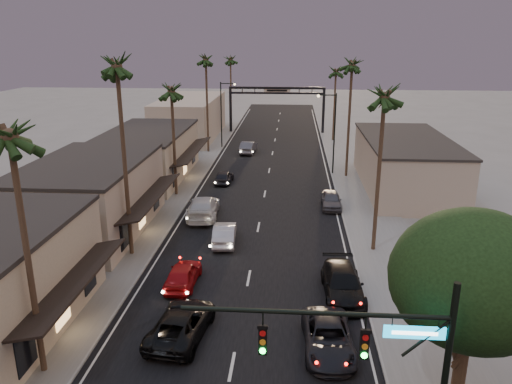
% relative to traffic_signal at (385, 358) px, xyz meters
% --- Properties ---
extents(ground, '(200.00, 200.00, 0.00)m').
position_rel_traffic_signal_xyz_m(ground, '(-5.69, 36.00, -5.08)').
color(ground, slate).
rests_on(ground, ground).
extents(road, '(14.00, 120.00, 0.02)m').
position_rel_traffic_signal_xyz_m(road, '(-5.69, 41.00, -5.08)').
color(road, black).
rests_on(road, ground).
extents(sidewalk_left, '(5.00, 92.00, 0.12)m').
position_rel_traffic_signal_xyz_m(sidewalk_left, '(-15.19, 48.00, -5.02)').
color(sidewalk_left, slate).
rests_on(sidewalk_left, ground).
extents(sidewalk_right, '(5.00, 92.00, 0.12)m').
position_rel_traffic_signal_xyz_m(sidewalk_right, '(3.81, 48.00, -5.02)').
color(sidewalk_right, slate).
rests_on(sidewalk_right, ground).
extents(storefront_mid, '(8.00, 14.00, 5.50)m').
position_rel_traffic_signal_xyz_m(storefront_mid, '(-18.69, 22.00, -2.33)').
color(storefront_mid, '#A19481').
rests_on(storefront_mid, ground).
extents(storefront_far, '(8.00, 16.00, 5.00)m').
position_rel_traffic_signal_xyz_m(storefront_far, '(-18.69, 38.00, -2.58)').
color(storefront_far, tan).
rests_on(storefront_far, ground).
extents(storefront_dist, '(8.00, 20.00, 6.00)m').
position_rel_traffic_signal_xyz_m(storefront_dist, '(-18.69, 61.00, -2.08)').
color(storefront_dist, '#A19481').
rests_on(storefront_dist, ground).
extents(building_right, '(8.00, 18.00, 5.00)m').
position_rel_traffic_signal_xyz_m(building_right, '(8.31, 36.00, -2.58)').
color(building_right, '#A19481').
rests_on(building_right, ground).
extents(traffic_signal, '(8.51, 0.22, 7.80)m').
position_rel_traffic_signal_xyz_m(traffic_signal, '(0.00, 0.00, 0.00)').
color(traffic_signal, black).
rests_on(traffic_signal, ground).
extents(corner_tree, '(6.20, 6.20, 8.80)m').
position_rel_traffic_signal_xyz_m(corner_tree, '(3.79, 3.45, 0.90)').
color(corner_tree, '#38281C').
rests_on(corner_tree, ground).
extents(arch, '(15.20, 0.40, 7.27)m').
position_rel_traffic_signal_xyz_m(arch, '(-5.69, 66.00, 0.45)').
color(arch, black).
rests_on(arch, ground).
extents(streetlight_right, '(2.13, 0.30, 9.00)m').
position_rel_traffic_signal_xyz_m(streetlight_right, '(1.23, 41.00, 0.25)').
color(streetlight_right, black).
rests_on(streetlight_right, ground).
extents(streetlight_left, '(2.13, 0.30, 9.00)m').
position_rel_traffic_signal_xyz_m(streetlight_left, '(-12.61, 54.00, 0.25)').
color(streetlight_left, black).
rests_on(streetlight_left, ground).
extents(palm_la, '(3.20, 3.20, 13.20)m').
position_rel_traffic_signal_xyz_m(palm_la, '(-14.29, 5.00, 6.36)').
color(palm_la, '#38281C').
rests_on(palm_la, ground).
extents(palm_lb, '(3.20, 3.20, 15.20)m').
position_rel_traffic_signal_xyz_m(palm_lb, '(-14.29, 18.00, 8.30)').
color(palm_lb, '#38281C').
rests_on(palm_lb, ground).
extents(palm_lc, '(3.20, 3.20, 12.20)m').
position_rel_traffic_signal_xyz_m(palm_lc, '(-14.29, 32.00, 5.39)').
color(palm_lc, '#38281C').
rests_on(palm_lc, ground).
extents(palm_ld, '(3.20, 3.20, 14.20)m').
position_rel_traffic_signal_xyz_m(palm_ld, '(-14.29, 51.00, 7.33)').
color(palm_ld, '#38281C').
rests_on(palm_ld, ground).
extents(palm_ra, '(3.20, 3.20, 13.20)m').
position_rel_traffic_signal_xyz_m(palm_ra, '(2.91, 20.00, 6.36)').
color(palm_ra, '#38281C').
rests_on(palm_ra, ground).
extents(palm_rb, '(3.20, 3.20, 14.20)m').
position_rel_traffic_signal_xyz_m(palm_rb, '(2.91, 40.00, 7.33)').
color(palm_rb, '#38281C').
rests_on(palm_rb, ground).
extents(palm_rc, '(3.20, 3.20, 12.20)m').
position_rel_traffic_signal_xyz_m(palm_rc, '(2.91, 60.00, 5.39)').
color(palm_rc, '#38281C').
rests_on(palm_rc, ground).
extents(palm_far, '(3.20, 3.20, 13.20)m').
position_rel_traffic_signal_xyz_m(palm_far, '(-13.99, 74.00, 6.36)').
color(palm_far, '#38281C').
rests_on(palm_far, ground).
extents(oncoming_red, '(1.86, 4.35, 1.47)m').
position_rel_traffic_signal_xyz_m(oncoming_red, '(-9.67, 13.80, -4.35)').
color(oncoming_red, maroon).
rests_on(oncoming_red, ground).
extents(oncoming_pickup, '(3.17, 5.72, 1.51)m').
position_rel_traffic_signal_xyz_m(oncoming_pickup, '(-8.56, 8.30, -4.32)').
color(oncoming_pickup, black).
rests_on(oncoming_pickup, ground).
extents(oncoming_silver, '(1.91, 4.64, 1.50)m').
position_rel_traffic_signal_xyz_m(oncoming_silver, '(-7.99, 20.58, -4.33)').
color(oncoming_silver, '#A1A1A6').
rests_on(oncoming_silver, ground).
extents(oncoming_white, '(2.90, 6.26, 1.77)m').
position_rel_traffic_signal_xyz_m(oncoming_white, '(-10.56, 26.08, -4.20)').
color(oncoming_white, '#B1B1B1').
rests_on(oncoming_white, ground).
extents(oncoming_dgrey, '(1.85, 4.03, 1.34)m').
position_rel_traffic_signal_xyz_m(oncoming_dgrey, '(-10.20, 36.48, -4.41)').
color(oncoming_dgrey, black).
rests_on(oncoming_dgrey, ground).
extents(oncoming_grey_far, '(2.05, 4.95, 1.59)m').
position_rel_traffic_signal_xyz_m(oncoming_grey_far, '(-8.91, 50.81, -4.28)').
color(oncoming_grey_far, '#49484D').
rests_on(oncoming_grey_far, ground).
extents(curbside_near, '(2.61, 5.27, 1.44)m').
position_rel_traffic_signal_xyz_m(curbside_near, '(-1.13, 7.63, -4.36)').
color(curbside_near, black).
rests_on(curbside_near, ground).
extents(curbside_black, '(2.51, 5.67, 1.62)m').
position_rel_traffic_signal_xyz_m(curbside_black, '(0.08, 13.13, -4.27)').
color(curbside_black, black).
rests_on(curbside_black, ground).
extents(curbside_grey, '(1.75, 4.32, 1.47)m').
position_rel_traffic_signal_xyz_m(curbside_grey, '(0.51, 29.35, -4.35)').
color(curbside_grey, '#46464A').
rests_on(curbside_grey, ground).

